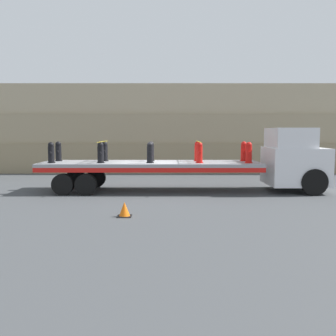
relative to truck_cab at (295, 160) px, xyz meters
The scene contains 17 objects.
ground_plane 6.84m from the truck_cab, behind, with size 120.00×120.00×0.00m, color #3F4244.
rock_cliff 11.11m from the truck_cab, 127.36° to the left, with size 60.00×3.30×5.85m.
truck_cab is the anchor object (origin of this frame).
flatbed_trailer 7.34m from the truck_cab, behind, with size 9.98×2.62×1.35m.
fire_hydrant_black_near_0 11.09m from the truck_cab, behind, with size 0.35×0.53×0.93m.
fire_hydrant_black_far_0 11.09m from the truck_cab, behind, with size 0.35×0.53×0.93m.
fire_hydrant_black_near_1 8.90m from the truck_cab, behind, with size 0.35×0.53×0.93m.
fire_hydrant_black_far_1 8.90m from the truck_cab, behind, with size 0.35×0.53×0.93m.
fire_hydrant_black_near_2 6.72m from the truck_cab, behind, with size 0.35×0.53×0.93m.
fire_hydrant_black_far_2 6.72m from the truck_cab, behind, with size 0.35×0.53×0.93m.
fire_hydrant_red_near_3 4.54m from the truck_cab, behind, with size 0.35×0.53×0.93m.
fire_hydrant_red_far_3 4.54m from the truck_cab, behind, with size 0.35×0.53×0.93m.
fire_hydrant_red_near_4 2.38m from the truck_cab, 166.42° to the right, with size 0.35×0.53×0.93m.
fire_hydrant_red_far_4 2.38m from the truck_cab, 166.42° to the left, with size 0.35×0.53×0.93m.
cargo_strap_rear 8.92m from the truck_cab, behind, with size 0.05×2.72×0.01m.
cargo_strap_middle 4.56m from the truck_cab, behind, with size 0.05×2.72×0.01m.
traffic_cone 9.06m from the truck_cab, 144.28° to the right, with size 0.46×0.46×0.48m.
Camera 1 is at (0.80, -17.13, 2.74)m, focal length 40.00 mm.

